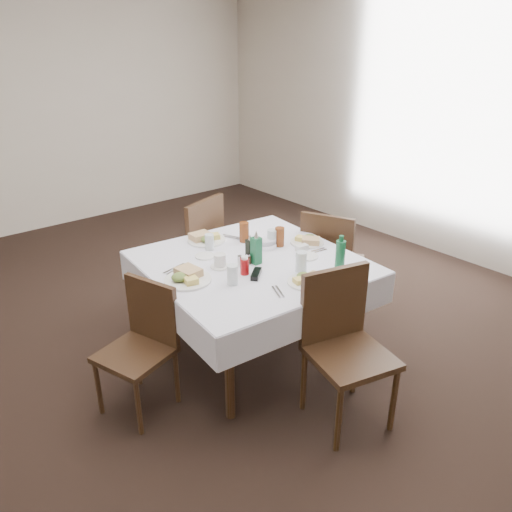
% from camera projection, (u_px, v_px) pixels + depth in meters
% --- Properties ---
extents(ground_plane, '(7.00, 7.00, 0.00)m').
position_uv_depth(ground_plane, '(214.00, 347.00, 3.85)').
color(ground_plane, black).
extents(room_shell, '(6.04, 7.04, 2.80)m').
position_uv_depth(room_shell, '(205.00, 121.00, 3.15)').
color(room_shell, beige).
rests_on(room_shell, ground).
extents(dining_table, '(1.52, 1.52, 0.76)m').
position_uv_depth(dining_table, '(251.00, 271.00, 3.52)').
color(dining_table, '#321E0C').
rests_on(dining_table, ground).
extents(chair_north, '(0.59, 0.59, 0.99)m').
position_uv_depth(chair_north, '(196.00, 246.00, 4.25)').
color(chair_north, '#321E0C').
rests_on(chair_north, ground).
extents(chair_south, '(0.55, 0.55, 0.96)m').
position_uv_depth(chair_south, '(342.00, 337.00, 3.00)').
color(chair_south, '#321E0C').
rests_on(chair_south, ground).
extents(chair_east, '(0.58, 0.58, 0.93)m').
position_uv_depth(chair_east, '(329.00, 257.00, 4.12)').
color(chair_east, '#321E0C').
rests_on(chair_east, ground).
extents(chair_west, '(0.50, 0.50, 0.84)m').
position_uv_depth(chair_west, '(143.00, 338.00, 3.11)').
color(chair_west, '#321E0C').
rests_on(chair_west, ground).
extents(meal_north, '(0.29, 0.29, 0.06)m').
position_uv_depth(meal_north, '(206.00, 238.00, 3.81)').
color(meal_north, white).
rests_on(meal_north, dining_table).
extents(meal_south, '(0.25, 0.25, 0.05)m').
position_uv_depth(meal_south, '(307.00, 280.00, 3.17)').
color(meal_south, white).
rests_on(meal_south, dining_table).
extents(meal_east, '(0.25, 0.25, 0.06)m').
position_uv_depth(meal_east, '(308.00, 241.00, 3.77)').
color(meal_east, white).
rests_on(meal_east, dining_table).
extents(meal_west, '(0.30, 0.30, 0.07)m').
position_uv_depth(meal_west, '(187.00, 277.00, 3.20)').
color(meal_west, white).
rests_on(meal_west, dining_table).
extents(side_plate_a, '(0.14, 0.14, 0.01)m').
position_uv_depth(side_plate_a, '(205.00, 256.00, 3.55)').
color(side_plate_a, white).
rests_on(side_plate_a, dining_table).
extents(side_plate_b, '(0.16, 0.16, 0.01)m').
position_uv_depth(side_plate_b, '(307.00, 256.00, 3.55)').
color(side_plate_b, white).
rests_on(side_plate_b, dining_table).
extents(water_n, '(0.07, 0.07, 0.12)m').
position_uv_depth(water_n, '(209.00, 242.00, 3.64)').
color(water_n, silver).
rests_on(water_n, dining_table).
extents(water_s, '(0.07, 0.07, 0.14)m').
position_uv_depth(water_s, '(301.00, 262.00, 3.31)').
color(water_s, silver).
rests_on(water_s, dining_table).
extents(water_e, '(0.07, 0.07, 0.13)m').
position_uv_depth(water_e, '(272.00, 238.00, 3.70)').
color(water_e, silver).
rests_on(water_e, dining_table).
extents(water_w, '(0.07, 0.07, 0.13)m').
position_uv_depth(water_w, '(233.00, 275.00, 3.14)').
color(water_w, silver).
rests_on(water_w, dining_table).
extents(iced_tea_a, '(0.07, 0.07, 0.15)m').
position_uv_depth(iced_tea_a, '(244.00, 232.00, 3.78)').
color(iced_tea_a, brown).
rests_on(iced_tea_a, dining_table).
extents(iced_tea_b, '(0.07, 0.07, 0.14)m').
position_uv_depth(iced_tea_b, '(280.00, 237.00, 3.71)').
color(iced_tea_b, brown).
rests_on(iced_tea_b, dining_table).
extents(bread_basket, '(0.20, 0.20, 0.07)m').
position_uv_depth(bread_basket, '(265.00, 242.00, 3.72)').
color(bread_basket, silver).
rests_on(bread_basket, dining_table).
extents(oil_cruet_dark, '(0.05, 0.05, 0.20)m').
position_uv_depth(oil_cruet_dark, '(250.00, 249.00, 3.46)').
color(oil_cruet_dark, black).
rests_on(oil_cruet_dark, dining_table).
extents(oil_cruet_green, '(0.06, 0.06, 0.24)m').
position_uv_depth(oil_cruet_green, '(256.00, 249.00, 3.41)').
color(oil_cruet_green, '#156137').
rests_on(oil_cruet_green, dining_table).
extents(ketchup_bottle, '(0.06, 0.06, 0.13)m').
position_uv_depth(ketchup_bottle, '(245.00, 266.00, 3.27)').
color(ketchup_bottle, '#9E0B0E').
rests_on(ketchup_bottle, dining_table).
extents(salt_shaker, '(0.03, 0.03, 0.08)m').
position_uv_depth(salt_shaker, '(240.00, 261.00, 3.39)').
color(salt_shaker, white).
rests_on(salt_shaker, dining_table).
extents(pepper_shaker, '(0.03, 0.03, 0.07)m').
position_uv_depth(pepper_shaker, '(249.00, 259.00, 3.43)').
color(pepper_shaker, '#3A2D1C').
rests_on(pepper_shaker, dining_table).
extents(coffee_mug, '(0.14, 0.13, 0.10)m').
position_uv_depth(coffee_mug, '(220.00, 261.00, 3.38)').
color(coffee_mug, white).
rests_on(coffee_mug, dining_table).
extents(sunglasses, '(0.15, 0.13, 0.03)m').
position_uv_depth(sunglasses, '(256.00, 274.00, 3.26)').
color(sunglasses, black).
rests_on(sunglasses, dining_table).
extents(green_bottle, '(0.06, 0.06, 0.25)m').
position_uv_depth(green_bottle, '(340.00, 255.00, 3.31)').
color(green_bottle, '#156137').
rests_on(green_bottle, dining_table).
extents(sugar_caddy, '(0.09, 0.06, 0.04)m').
position_uv_depth(sugar_caddy, '(302.00, 248.00, 3.64)').
color(sugar_caddy, white).
rests_on(sugar_caddy, dining_table).
extents(cutlery_n, '(0.11, 0.19, 0.01)m').
position_uv_depth(cutlery_n, '(232.00, 237.00, 3.88)').
color(cutlery_n, silver).
rests_on(cutlery_n, dining_table).
extents(cutlery_s, '(0.10, 0.16, 0.01)m').
position_uv_depth(cutlery_s, '(278.00, 292.00, 3.06)').
color(cutlery_s, silver).
rests_on(cutlery_s, dining_table).
extents(cutlery_e, '(0.18, 0.06, 0.01)m').
position_uv_depth(cutlery_e, '(317.00, 251.00, 3.63)').
color(cutlery_e, silver).
rests_on(cutlery_e, dining_table).
extents(cutlery_w, '(0.20, 0.09, 0.01)m').
position_uv_depth(cutlery_w, '(175.00, 269.00, 3.35)').
color(cutlery_w, silver).
rests_on(cutlery_w, dining_table).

